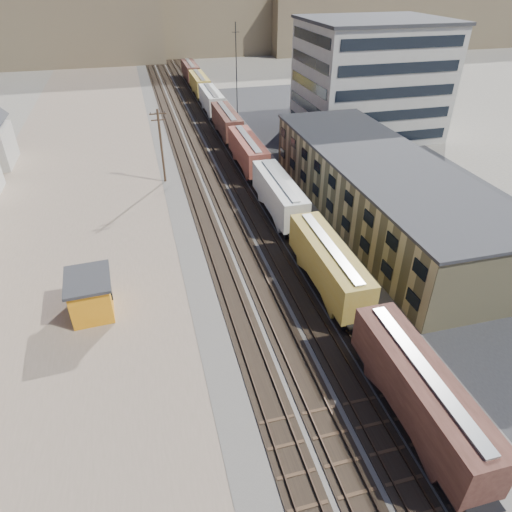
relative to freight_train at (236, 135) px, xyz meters
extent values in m
plane|color=#6B6356|center=(-3.80, -51.00, -2.79)|extent=(300.00, 300.00, 0.00)
cube|color=#4C4742|center=(-3.80, -1.00, -2.76)|extent=(18.00, 200.00, 0.06)
cube|color=#786552|center=(-23.80, -11.00, -2.78)|extent=(24.00, 180.00, 0.03)
cube|color=#232326|center=(18.20, -16.00, -2.77)|extent=(26.00, 120.00, 0.04)
cube|color=black|center=(-8.80, -1.00, -2.69)|extent=(2.60, 200.00, 0.08)
cube|color=#38281E|center=(-9.52, -1.00, -2.57)|extent=(0.08, 200.00, 0.16)
cube|color=#38281E|center=(-8.08, -1.00, -2.57)|extent=(0.08, 200.00, 0.16)
cube|color=black|center=(-5.80, -1.00, -2.69)|extent=(2.60, 200.00, 0.08)
cube|color=#38281E|center=(-6.52, -1.00, -2.57)|extent=(0.08, 200.00, 0.16)
cube|color=#38281E|center=(-5.08, -1.00, -2.57)|extent=(0.08, 200.00, 0.16)
cube|color=black|center=(-2.80, -1.00, -2.69)|extent=(2.60, 200.00, 0.08)
cube|color=#38281E|center=(-3.52, -1.00, -2.57)|extent=(0.08, 200.00, 0.16)
cube|color=#38281E|center=(-2.08, -1.00, -2.57)|extent=(0.08, 200.00, 0.16)
cube|color=black|center=(0.00, -1.00, -2.69)|extent=(2.60, 200.00, 0.08)
cube|color=#38281E|center=(-0.72, -1.00, -2.57)|extent=(0.08, 200.00, 0.16)
cube|color=#38281E|center=(0.72, -1.00, -2.57)|extent=(0.08, 200.00, 0.16)
cube|color=black|center=(0.00, -58.28, -2.04)|extent=(2.20, 2.20, 0.90)
cube|color=black|center=(0.00, -48.13, -2.04)|extent=(2.20, 2.20, 0.90)
cube|color=#3F221B|center=(0.00, -53.20, 0.11)|extent=(3.00, 13.34, 3.40)
cube|color=#B7B7B2|center=(0.00, -53.20, 1.89)|extent=(0.90, 12.32, 0.16)
cube|color=black|center=(0.00, -43.08, -2.04)|extent=(2.20, 2.20, 0.90)
cube|color=black|center=(0.00, -32.93, -2.04)|extent=(2.20, 2.20, 0.90)
cube|color=#AA882D|center=(0.00, -38.00, 0.11)|extent=(3.00, 13.34, 3.40)
cube|color=#B7B7B2|center=(0.00, -38.00, 1.89)|extent=(0.90, 12.32, 0.16)
cube|color=black|center=(0.00, -27.88, -2.04)|extent=(2.20, 2.20, 0.90)
cube|color=black|center=(0.00, -17.73, -2.04)|extent=(2.20, 2.20, 0.90)
cube|color=silver|center=(0.00, -22.80, 0.11)|extent=(3.00, 13.34, 3.40)
cube|color=#B7B7B2|center=(0.00, -22.80, 1.89)|extent=(0.90, 12.33, 0.16)
cube|color=black|center=(0.00, -12.68, -2.04)|extent=(2.20, 2.20, 0.90)
cube|color=black|center=(0.00, -2.53, -2.04)|extent=(2.20, 2.20, 0.90)
cube|color=brown|center=(0.00, -7.60, 0.11)|extent=(3.00, 13.34, 3.40)
cube|color=#B7B7B2|center=(0.00, -7.60, 1.89)|extent=(0.90, 12.33, 0.16)
cube|color=black|center=(0.00, 2.52, -2.04)|extent=(2.20, 2.20, 0.90)
cube|color=black|center=(0.00, 12.67, -2.04)|extent=(2.20, 2.20, 0.90)
cube|color=#3F221B|center=(0.00, 7.60, 0.11)|extent=(3.00, 13.34, 3.40)
cube|color=#B7B7B2|center=(0.00, 7.60, 1.89)|extent=(0.90, 12.32, 0.16)
cube|color=black|center=(0.00, 17.72, -2.04)|extent=(2.20, 2.20, 0.90)
cube|color=black|center=(0.00, 27.87, -2.04)|extent=(2.20, 2.20, 0.90)
cube|color=silver|center=(0.00, 22.80, 0.11)|extent=(3.00, 13.34, 3.40)
cube|color=#B7B7B2|center=(0.00, 22.80, 1.89)|extent=(0.90, 12.32, 0.16)
cube|color=black|center=(0.00, 32.92, -2.04)|extent=(2.20, 2.20, 0.90)
cube|color=black|center=(0.00, 43.07, -2.04)|extent=(2.20, 2.20, 0.90)
cube|color=#AA882D|center=(0.00, 38.00, 0.11)|extent=(3.00, 13.34, 3.40)
cube|color=#B7B7B2|center=(0.00, 38.00, 1.89)|extent=(0.90, 12.32, 0.16)
cube|color=black|center=(0.00, 48.12, -2.04)|extent=(2.20, 2.20, 0.90)
cube|color=black|center=(0.00, 58.27, -2.04)|extent=(2.20, 2.20, 0.90)
cube|color=#3F221B|center=(0.00, 53.20, 0.11)|extent=(3.00, 13.34, 3.40)
cube|color=#B7B7B2|center=(0.00, 53.20, 1.89)|extent=(0.90, 12.32, 0.16)
cube|color=tan|center=(11.20, -26.00, 0.71)|extent=(12.00, 40.00, 7.00)
cube|color=#2D2D30|center=(11.20, -26.00, 4.31)|extent=(12.40, 40.40, 0.30)
cube|color=black|center=(5.15, -26.00, -0.59)|extent=(0.12, 36.00, 1.20)
cube|color=black|center=(5.15, -26.00, 2.41)|extent=(0.12, 36.00, 1.20)
cube|color=#9E998E|center=(24.20, 4.00, 6.21)|extent=(22.00, 18.00, 18.00)
cube|color=#2D2D30|center=(24.20, 4.00, 15.41)|extent=(22.60, 18.60, 0.50)
cube|color=black|center=(13.15, 4.00, 6.21)|extent=(0.12, 16.00, 16.00)
cube|color=black|center=(24.20, -5.05, 6.21)|extent=(20.00, 0.12, 16.00)
cylinder|color=#382619|center=(-12.30, -9.00, 2.21)|extent=(0.32, 0.32, 10.00)
cube|color=#382619|center=(-12.30, -9.00, 6.61)|extent=(2.20, 0.14, 0.14)
cube|color=#382619|center=(-12.30, -9.00, 5.81)|extent=(1.90, 0.14, 0.14)
cylinder|color=black|center=(-11.70, -9.00, 6.76)|extent=(0.08, 0.08, 0.22)
cylinder|color=black|center=(2.20, 9.00, 6.21)|extent=(0.16, 0.16, 18.00)
cube|color=black|center=(2.20, 9.00, 13.71)|extent=(1.20, 0.08, 0.08)
cube|color=brown|center=(16.20, 109.00, 11.21)|extent=(140.00, 45.00, 28.00)
cube|color=brown|center=(86.20, 99.00, 6.21)|extent=(110.00, 38.00, 18.00)
cube|color=orange|center=(-20.96, -35.99, -1.13)|extent=(3.57, 4.62, 3.33)
cube|color=#2D2D30|center=(-20.96, -35.99, 0.64)|extent=(4.04, 5.08, 0.28)
cube|color=black|center=(-19.25, -35.90, -1.02)|extent=(0.17, 1.11, 1.11)
imported|color=navy|center=(18.55, -2.63, -1.98)|extent=(6.26, 5.85, 1.63)
imported|color=silver|center=(28.01, 3.23, -2.06)|extent=(2.31, 4.52, 1.47)
camera|label=1|loc=(-15.13, -69.65, 22.98)|focal=32.00mm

